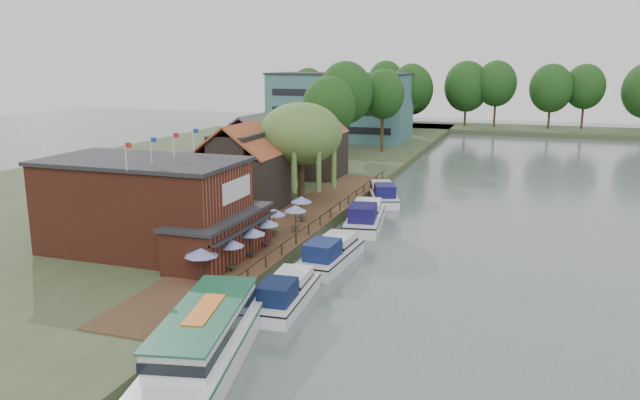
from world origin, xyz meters
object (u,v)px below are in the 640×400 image
(umbrella_4, at_px, (274,222))
(umbrella_5, at_px, (295,218))
(pub, at_px, (166,207))
(umbrella_0, at_px, (202,265))
(umbrella_3, at_px, (266,233))
(cottage_b, at_px, (255,152))
(tour_boat, at_px, (201,342))
(cruiser_1, at_px, (331,250))
(umbrella_2, at_px, (251,243))
(cottage_a, at_px, (241,167))
(cruiser_3, at_px, (383,192))
(cottage_c, at_px, (314,144))
(cruiser_2, at_px, (365,214))
(willow, at_px, (301,153))
(umbrella_6, at_px, (301,209))
(hotel_block, at_px, (340,106))
(cruiser_0, at_px, (286,290))
(swan, at_px, (203,345))
(umbrella_1, at_px, (231,255))

(umbrella_4, relative_size, umbrella_5, 1.00)
(pub, xyz_separation_m, umbrella_0, (5.92, -5.18, -2.36))
(pub, xyz_separation_m, umbrella_5, (7.32, 8.46, -2.36))
(umbrella_3, bearing_deg, cottage_b, 116.46)
(pub, height_order, tour_boat, pub)
(cottage_b, bearing_deg, cruiser_1, -52.53)
(umbrella_2, relative_size, cruiser_1, 0.24)
(cottage_a, height_order, umbrella_4, cottage_a)
(pub, distance_m, umbrella_5, 11.43)
(cruiser_1, height_order, cruiser_3, cruiser_1)
(cottage_b, height_order, cruiser_1, cottage_b)
(cottage_c, distance_m, cruiser_2, 21.83)
(willow, relative_size, cruiser_1, 1.07)
(umbrella_0, xyz_separation_m, cruiser_2, (5.64, 21.09, -0.99))
(cruiser_2, bearing_deg, umbrella_6, -149.53)
(umbrella_3, bearing_deg, umbrella_6, 91.10)
(hotel_block, relative_size, umbrella_6, 10.69)
(cottage_a, height_order, umbrella_3, cottage_a)
(cottage_c, bearing_deg, umbrella_4, -77.47)
(umbrella_5, distance_m, umbrella_6, 3.53)
(umbrella_0, xyz_separation_m, cruiser_0, (5.81, 0.50, -1.18))
(umbrella_5, relative_size, tour_boat, 0.17)
(cruiser_1, bearing_deg, umbrella_4, 160.38)
(cruiser_0, bearing_deg, cottage_a, 118.81)
(cottage_c, xyz_separation_m, swan, (9.68, -45.95, -5.03))
(umbrella_1, xyz_separation_m, umbrella_3, (-0.02, 6.04, 0.00))
(umbrella_2, bearing_deg, tour_boat, -74.39)
(umbrella_5, bearing_deg, willow, 108.30)
(cottage_a, distance_m, cottage_b, 10.44)
(hotel_block, height_order, cruiser_0, hotel_block)
(umbrella_6, bearing_deg, cottage_b, 128.90)
(cottage_b, height_order, cruiser_2, cottage_b)
(cottage_c, bearing_deg, umbrella_5, -74.01)
(pub, height_order, cruiser_1, pub)
(umbrella_4, xyz_separation_m, umbrella_6, (0.49, 5.27, 0.00))
(umbrella_3, distance_m, umbrella_5, 5.05)
(umbrella_1, relative_size, cruiser_2, 0.22)
(umbrella_0, bearing_deg, willow, 95.48)
(willow, bearing_deg, umbrella_2, -80.44)
(cruiser_0, bearing_deg, umbrella_0, -179.15)
(tour_boat, bearing_deg, cottage_b, 98.86)
(cottage_c, relative_size, umbrella_2, 3.58)
(umbrella_4, bearing_deg, umbrella_3, -78.51)
(umbrella_0, height_order, swan, umbrella_0)
(cruiser_3, bearing_deg, pub, -130.84)
(umbrella_0, distance_m, umbrella_6, 17.10)
(umbrella_1, distance_m, cruiser_0, 5.52)
(pub, height_order, hotel_block, hotel_block)
(tour_boat, bearing_deg, umbrella_6, 87.42)
(cottage_a, relative_size, umbrella_5, 3.62)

